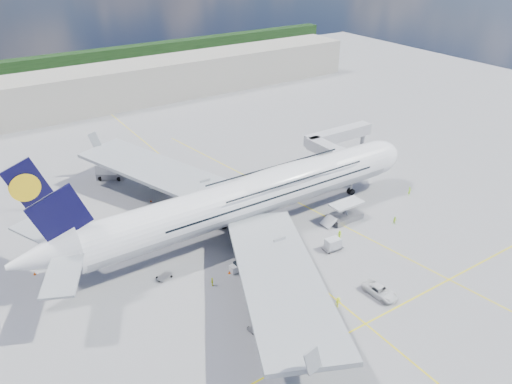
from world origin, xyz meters
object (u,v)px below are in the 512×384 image
cone_nose (331,178)px  dolly_nose_far (333,244)px  airliner (251,196)px  catering_truck_inner (178,176)px  cone_tail (34,273)px  cargo_loader (345,214)px  dolly_nose_near (296,254)px  crew_wing (212,282)px  service_van (380,291)px  cone_wing_left_outer (151,201)px  baggage_tug (237,267)px  crew_loader (395,220)px  crew_van (340,235)px  dolly_back (164,277)px  crew_tug (338,302)px  dolly_row_a (258,326)px  dolly_row_c (284,314)px  cone_wing_left_inner (157,206)px  dolly_row_b (290,316)px  cone_wing_right_inner (229,272)px  jet_bridge (335,142)px  crew_nose (409,191)px  cone_wing_right_outer (324,335)px  catering_truck_outer (110,172)px

cone_nose → dolly_nose_far: bearing=-130.4°
airliner → cone_nose: size_ratio=156.46×
catering_truck_inner → cone_tail: 37.12m
dolly_nose_far → cone_tail: bearing=159.0°
cargo_loader → dolly_nose_near: 16.40m
crew_wing → cone_nose: crew_wing is taller
service_van → cone_wing_left_outer: 49.76m
baggage_tug → catering_truck_inner: catering_truck_inner is taller
dolly_nose_near → crew_loader: 22.44m
cone_wing_left_outer → crew_van: bearing=-54.0°
dolly_back → crew_tug: 27.53m
dolly_row_a → cone_tail: (-23.34, 29.94, -0.07)m
dolly_row_c → cone_wing_left_inner: bearing=113.6°
service_van → cone_nose: bearing=55.4°
dolly_row_b → dolly_nose_far: bearing=53.4°
baggage_tug → service_van: 22.65m
dolly_back → cone_wing_right_inner: 10.39m
airliner → cone_tail: airliner is taller
dolly_back → dolly_nose_near: (20.64, -7.52, 0.75)m
dolly_row_b → dolly_nose_far: dolly_nose_far is taller
service_van → cone_nose: service_van is taller
jet_bridge → dolly_row_a: 54.77m
dolly_nose_near → crew_nose: bearing=-14.7°
cone_wing_left_inner → cone_tail: size_ratio=0.99×
dolly_nose_far → service_van: 13.38m
dolly_nose_far → cone_wing_right_outer: 21.14m
crew_loader → baggage_tug: bearing=-155.0°
cargo_loader → jet_bridge: bearing=54.2°
cone_nose → cone_wing_left_inner: 38.57m
dolly_row_b → dolly_nose_far: (16.92, 10.36, 0.10)m
crew_wing → cone_wing_left_outer: size_ratio=3.13×
cone_tail → catering_truck_inner: bearing=26.1°
cone_wing_left_inner → cone_wing_right_inner: cone_wing_right_inner is taller
cargo_loader → crew_loader: size_ratio=5.41×
dolly_row_a → cone_wing_left_outer: 42.39m
crew_van → cargo_loader: bearing=-67.0°
dolly_row_b → dolly_nose_near: (9.91, 11.52, -0.03)m
dolly_nose_far → crew_tug: 14.87m
dolly_row_b → cone_wing_left_inner: bearing=115.4°
jet_bridge → crew_wing: jet_bridge is taller
cone_wing_left_inner → crew_tug: bearing=-76.4°
catering_truck_inner → cone_wing_right_outer: catering_truck_inner is taller
catering_truck_outer → crew_wing: 45.35m
crew_nose → cone_nose: size_ratio=3.72×
dolly_row_a → cone_wing_right_outer: cone_wing_right_outer is taller
dolly_row_c → crew_nose: (44.11, 15.96, -0.13)m
airliner → dolly_row_b: airliner is taller
service_van → cone_wing_left_inner: bearing=107.2°
dolly_row_c → crew_tug: bearing=6.5°
baggage_tug → crew_tug: 17.42m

